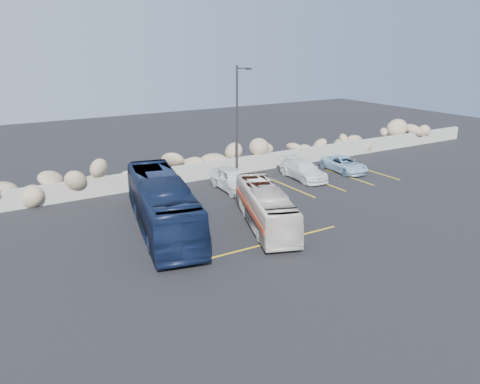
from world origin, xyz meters
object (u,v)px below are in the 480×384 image
tour_coach (162,204)px  car_d (344,164)px  car_c (303,170)px  lamppost (238,123)px  car_a (233,179)px  vintage_bus (265,207)px

tour_coach → car_d: bearing=25.3°
car_c → car_d: bearing=3.5°
lamppost → car_c: size_ratio=1.79×
tour_coach → car_d: tour_coach is taller
lamppost → car_a: (-0.94, -0.92, -3.55)m
car_d → car_c: bearing=-177.4°
vintage_bus → car_c: (7.44, 6.14, -0.42)m
car_d → car_a: bearing=-178.1°
car_a → car_d: car_a is taller
tour_coach → car_d: (16.23, 3.79, -0.85)m
vintage_bus → car_a: bearing=95.2°
vintage_bus → car_a: vintage_bus is taller
lamppost → tour_coach: bearing=-146.4°
vintage_bus → tour_coach: (-4.91, 2.27, 0.35)m
lamppost → car_c: 6.13m
vintage_bus → tour_coach: tour_coach is taller
lamppost → car_c: bearing=-13.6°
car_c → car_d: size_ratio=1.09×
tour_coach → car_a: 7.82m
car_c → car_d: 3.89m
car_a → car_c: size_ratio=0.98×
vintage_bus → car_a: (1.71, 6.38, -0.32)m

